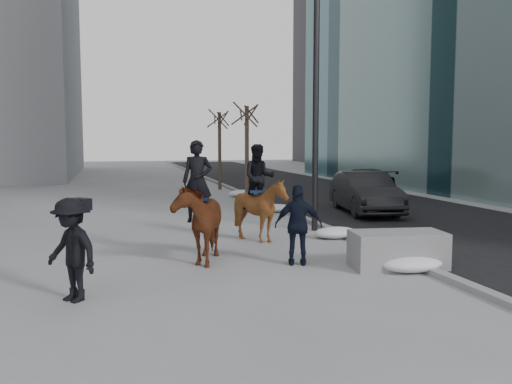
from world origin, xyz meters
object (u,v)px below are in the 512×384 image
object	(u,v)px
mounted_right	(260,203)
planter	(398,250)
mounted_left	(199,216)
car_near	(365,193)

from	to	relation	value
mounted_right	planter	bearing A→B (deg)	-61.13
planter	mounted_left	xyz separation A→B (m)	(-3.98, 1.78, 0.62)
mounted_left	mounted_right	world-z (taller)	mounted_left
planter	mounted_left	bearing A→B (deg)	155.96
planter	mounted_right	world-z (taller)	mounted_right
car_near	mounted_right	distance (m)	6.85
car_near	mounted_right	size ratio (longest dim) A/B	1.79
mounted_left	car_near	bearing A→B (deg)	41.27
mounted_left	mounted_right	bearing A→B (deg)	44.50
car_near	planter	bearing A→B (deg)	-102.48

